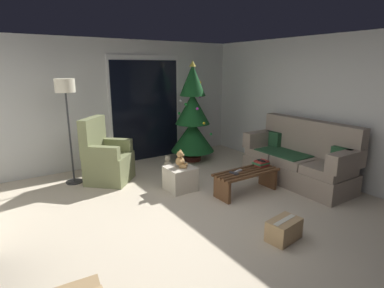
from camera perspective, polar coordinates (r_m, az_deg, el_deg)
ground_plane at (r=4.12m, az=0.73°, el=-14.34°), size 7.00×7.00×0.00m
wall_back at (r=6.43m, az=-14.82°, el=7.32°), size 5.72×0.12×2.50m
wall_right at (r=5.78m, az=25.09°, el=5.72°), size 0.12×6.00×2.50m
patio_door_frame at (r=6.65m, az=-8.61°, el=6.53°), size 1.60×0.02×2.20m
patio_door_glass at (r=6.64m, az=-8.53°, el=6.09°), size 1.50×0.02×2.10m
couch at (r=5.64m, az=19.33°, el=-2.79°), size 0.80×1.95×1.08m
coffee_table at (r=4.96m, az=10.07°, el=-6.31°), size 1.10×0.40×0.37m
remote_graphite at (r=4.76m, az=7.80°, el=-5.39°), size 0.08×0.16×0.02m
remote_silver at (r=4.87m, az=8.61°, el=-4.99°), size 0.16×0.08×0.02m
book_stack at (r=5.20m, az=12.80°, el=-3.52°), size 0.25×0.19×0.09m
cell_phone at (r=5.17m, az=12.76°, el=-3.03°), size 0.07×0.15×0.01m
christmas_tree at (r=6.43m, az=0.11°, el=4.84°), size 0.92×0.92×2.09m
armchair at (r=5.55m, az=-15.68°, el=-2.76°), size 0.97×0.97×1.13m
floor_lamp at (r=5.46m, az=-22.45°, el=8.27°), size 0.32×0.32×1.78m
ottoman at (r=5.05m, az=-2.21°, el=-6.41°), size 0.44×0.44×0.39m
teddy_bear_honey at (r=4.95m, az=-2.12°, el=-3.01°), size 0.22×0.21×0.29m
teddy_bear_cream_by_tree at (r=6.07m, az=-4.52°, el=-3.59°), size 0.21×0.20×0.29m
cardboard_box_taped_mid_floor at (r=3.86m, az=16.73°, el=-15.02°), size 0.44×0.30×0.25m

